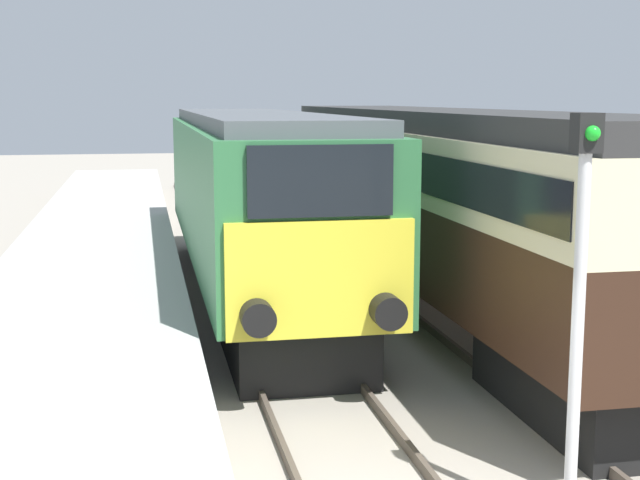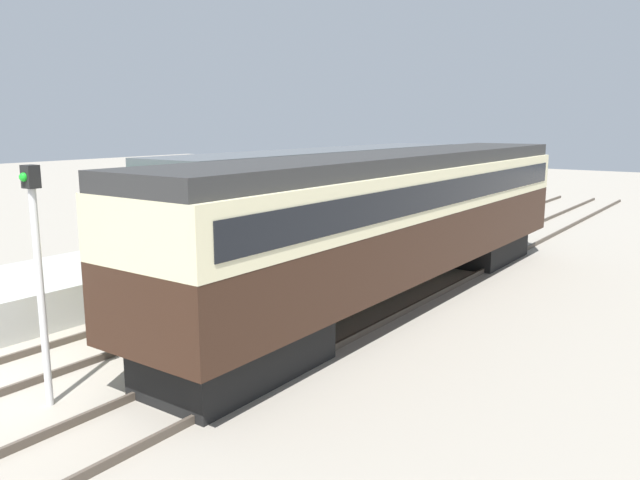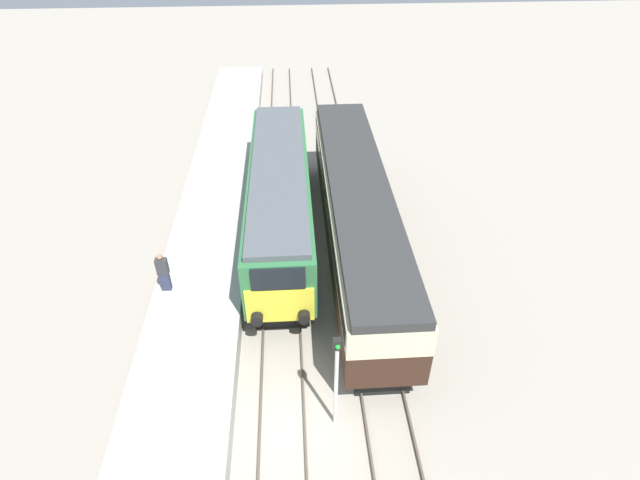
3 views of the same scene
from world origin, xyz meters
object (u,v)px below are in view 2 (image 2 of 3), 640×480
locomotive (328,204)px  passenger_carriage (399,212)px  person_on_platform (107,220)px  signal_post (38,267)px

locomotive → passenger_carriage: 3.80m
passenger_carriage → person_on_platform: 8.51m
passenger_carriage → person_on_platform: bearing=-158.9°
locomotive → passenger_carriage: passenger_carriage is taller
locomotive → passenger_carriage: bearing=-26.4°
person_on_platform → locomotive: bearing=46.4°
passenger_carriage → locomotive: bearing=153.6°
locomotive → signal_post: (1.70, -10.48, 0.23)m
locomotive → person_on_platform: 6.56m
locomotive → passenger_carriage: size_ratio=0.85×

